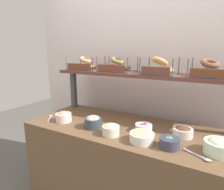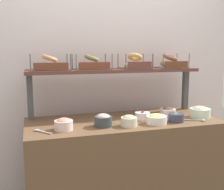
{
  "view_description": "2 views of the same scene",
  "coord_description": "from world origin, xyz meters",
  "px_view_note": "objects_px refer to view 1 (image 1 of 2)",
  "views": [
    {
      "loc": [
        0.67,
        -1.38,
        1.47
      ],
      "look_at": [
        -0.14,
        0.03,
        1.1
      ],
      "focal_mm": 31.09,
      "sensor_mm": 36.0,
      "label": 1
    },
    {
      "loc": [
        -0.77,
        -2.22,
        1.45
      ],
      "look_at": [
        -0.08,
        0.07,
        1.06
      ],
      "focal_mm": 44.45,
      "sensor_mm": 36.0,
      "label": 2
    }
  ],
  "objects_px": {
    "bowl_chocolate_spread": "(183,131)",
    "bowl_lox_spread": "(64,116)",
    "bagel_basket_sesame": "(86,65)",
    "bowl_veggie_mix": "(169,142)",
    "bowl_scallion_spread": "(220,146)",
    "bowl_tuna_salad": "(93,122)",
    "bagel_basket_poppy": "(117,67)",
    "bowl_egg_salad": "(142,136)",
    "bagel_basket_cinnamon_raisin": "(209,71)",
    "bowl_beet_salad": "(144,128)",
    "bagel_basket_plain": "(159,68)",
    "serving_spoon_near_plate": "(50,117)",
    "serving_spoon_by_edge": "(201,157)",
    "bowl_potato_salad": "(111,129)"
  },
  "relations": [
    {
      "from": "bowl_tuna_salad",
      "to": "bowl_veggie_mix",
      "type": "height_order",
      "value": "bowl_tuna_salad"
    },
    {
      "from": "bowl_lox_spread",
      "to": "bowl_chocolate_spread",
      "type": "bearing_deg",
      "value": 11.74
    },
    {
      "from": "bowl_scallion_spread",
      "to": "bowl_chocolate_spread",
      "type": "xyz_separation_m",
      "value": [
        -0.24,
        0.15,
        -0.01
      ]
    },
    {
      "from": "bowl_chocolate_spread",
      "to": "bagel_basket_sesame",
      "type": "relative_size",
      "value": 0.43
    },
    {
      "from": "bagel_basket_poppy",
      "to": "bagel_basket_cinnamon_raisin",
      "type": "bearing_deg",
      "value": -1.16
    },
    {
      "from": "bowl_egg_salad",
      "to": "bagel_basket_sesame",
      "type": "bearing_deg",
      "value": 151.11
    },
    {
      "from": "bowl_egg_salad",
      "to": "bagel_basket_poppy",
      "type": "distance_m",
      "value": 0.77
    },
    {
      "from": "bowl_beet_salad",
      "to": "bowl_veggie_mix",
      "type": "bearing_deg",
      "value": -34.22
    },
    {
      "from": "bowl_veggie_mix",
      "to": "bagel_basket_poppy",
      "type": "height_order",
      "value": "bagel_basket_poppy"
    },
    {
      "from": "bowl_scallion_spread",
      "to": "bowl_egg_salad",
      "type": "height_order",
      "value": "bowl_scallion_spread"
    },
    {
      "from": "bowl_beet_salad",
      "to": "bagel_basket_plain",
      "type": "bearing_deg",
      "value": 84.67
    },
    {
      "from": "bagel_basket_poppy",
      "to": "bagel_basket_plain",
      "type": "height_order",
      "value": "bagel_basket_plain"
    },
    {
      "from": "bowl_potato_salad",
      "to": "bagel_basket_cinnamon_raisin",
      "type": "height_order",
      "value": "bagel_basket_cinnamon_raisin"
    },
    {
      "from": "bowl_beet_salad",
      "to": "bowl_chocolate_spread",
      "type": "bearing_deg",
      "value": 13.04
    },
    {
      "from": "bowl_chocolate_spread",
      "to": "bowl_lox_spread",
      "type": "relative_size",
      "value": 1.04
    },
    {
      "from": "bagel_basket_poppy",
      "to": "bowl_scallion_spread",
      "type": "bearing_deg",
      "value": -22.05
    },
    {
      "from": "bowl_scallion_spread",
      "to": "bagel_basket_cinnamon_raisin",
      "type": "relative_size",
      "value": 0.64
    },
    {
      "from": "bowl_scallion_spread",
      "to": "bowl_chocolate_spread",
      "type": "distance_m",
      "value": 0.29
    },
    {
      "from": "bowl_potato_salad",
      "to": "serving_spoon_by_edge",
      "type": "relative_size",
      "value": 0.78
    },
    {
      "from": "bowl_beet_salad",
      "to": "bowl_lox_spread",
      "type": "relative_size",
      "value": 0.94
    },
    {
      "from": "bowl_egg_salad",
      "to": "serving_spoon_by_edge",
      "type": "xyz_separation_m",
      "value": [
        0.38,
        -0.03,
        -0.03
      ]
    },
    {
      "from": "bowl_beet_salad",
      "to": "bagel_basket_cinnamon_raisin",
      "type": "xyz_separation_m",
      "value": [
        0.4,
        0.27,
        0.44
      ]
    },
    {
      "from": "bowl_lox_spread",
      "to": "bagel_basket_plain",
      "type": "height_order",
      "value": "bagel_basket_plain"
    },
    {
      "from": "bowl_scallion_spread",
      "to": "bowl_egg_salad",
      "type": "distance_m",
      "value": 0.48
    },
    {
      "from": "bowl_egg_salad",
      "to": "bowl_tuna_salad",
      "type": "bearing_deg",
      "value": 174.5
    },
    {
      "from": "bagel_basket_sesame",
      "to": "bagel_basket_plain",
      "type": "bearing_deg",
      "value": -1.23
    },
    {
      "from": "bowl_lox_spread",
      "to": "bagel_basket_sesame",
      "type": "distance_m",
      "value": 0.6
    },
    {
      "from": "bowl_lox_spread",
      "to": "bagel_basket_poppy",
      "type": "distance_m",
      "value": 0.68
    },
    {
      "from": "bowl_veggie_mix",
      "to": "bowl_chocolate_spread",
      "type": "relative_size",
      "value": 0.91
    },
    {
      "from": "bowl_veggie_mix",
      "to": "bagel_basket_cinnamon_raisin",
      "type": "bearing_deg",
      "value": 69.3
    },
    {
      "from": "bowl_egg_salad",
      "to": "bagel_basket_cinnamon_raisin",
      "type": "relative_size",
      "value": 0.61
    },
    {
      "from": "bagel_basket_sesame",
      "to": "bagel_basket_cinnamon_raisin",
      "type": "bearing_deg",
      "value": -0.58
    },
    {
      "from": "bowl_potato_salad",
      "to": "serving_spoon_near_plate",
      "type": "height_order",
      "value": "bowl_potato_salad"
    },
    {
      "from": "bowl_potato_salad",
      "to": "bowl_lox_spread",
      "type": "bearing_deg",
      "value": 175.46
    },
    {
      "from": "serving_spoon_near_plate",
      "to": "serving_spoon_by_edge",
      "type": "bearing_deg",
      "value": -2.5
    },
    {
      "from": "bowl_potato_salad",
      "to": "bagel_basket_poppy",
      "type": "distance_m",
      "value": 0.66
    },
    {
      "from": "bowl_chocolate_spread",
      "to": "serving_spoon_near_plate",
      "type": "distance_m",
      "value": 1.19
    },
    {
      "from": "bowl_tuna_salad",
      "to": "serving_spoon_near_plate",
      "type": "distance_m",
      "value": 0.49
    },
    {
      "from": "bagel_basket_plain",
      "to": "bagel_basket_sesame",
      "type": "bearing_deg",
      "value": 178.77
    },
    {
      "from": "bowl_veggie_mix",
      "to": "bowl_egg_salad",
      "type": "height_order",
      "value": "bowl_egg_salad"
    },
    {
      "from": "bagel_basket_sesame",
      "to": "bowl_scallion_spread",
      "type": "bearing_deg",
      "value": -15.88
    },
    {
      "from": "bowl_beet_salad",
      "to": "bagel_basket_sesame",
      "type": "xyz_separation_m",
      "value": [
        -0.77,
        0.28,
        0.44
      ]
    },
    {
      "from": "bagel_basket_sesame",
      "to": "bagel_basket_plain",
      "type": "height_order",
      "value": "bagel_basket_plain"
    },
    {
      "from": "bowl_chocolate_spread",
      "to": "bagel_basket_sesame",
      "type": "height_order",
      "value": "bagel_basket_sesame"
    },
    {
      "from": "bowl_potato_salad",
      "to": "bowl_egg_salad",
      "type": "distance_m",
      "value": 0.25
    },
    {
      "from": "bowl_veggie_mix",
      "to": "bowl_egg_salad",
      "type": "relative_size",
      "value": 0.77
    },
    {
      "from": "bowl_beet_salad",
      "to": "bowl_egg_salad",
      "type": "relative_size",
      "value": 0.77
    },
    {
      "from": "bowl_veggie_mix",
      "to": "bowl_scallion_spread",
      "type": "relative_size",
      "value": 0.73
    },
    {
      "from": "bowl_tuna_salad",
      "to": "bagel_basket_poppy",
      "type": "height_order",
      "value": "bagel_basket_poppy"
    },
    {
      "from": "bowl_tuna_salad",
      "to": "bowl_egg_salad",
      "type": "relative_size",
      "value": 0.83
    }
  ]
}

